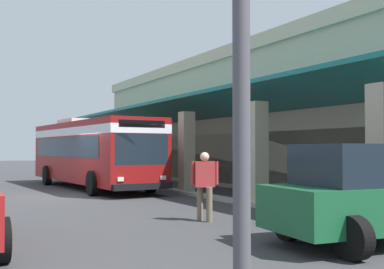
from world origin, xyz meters
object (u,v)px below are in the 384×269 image
pedestrian (205,182)px  potted_palm (142,168)px  parked_suv_green (384,192)px  transit_bus (91,149)px

pedestrian → potted_palm: potted_palm is taller
parked_suv_green → potted_palm: size_ratio=1.76×
transit_bus → pedestrian: bearing=-2.1°
parked_suv_green → transit_bus: bearing=-175.4°
transit_bus → parked_suv_green: (15.95, 1.28, -0.84)m
pedestrian → potted_palm: (-15.60, 4.62, -0.28)m
potted_palm → transit_bus: bearing=-47.2°
pedestrian → transit_bus: bearing=177.9°
transit_bus → potted_palm: (-3.88, 4.19, -1.11)m
potted_palm → pedestrian: bearing=-16.5°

